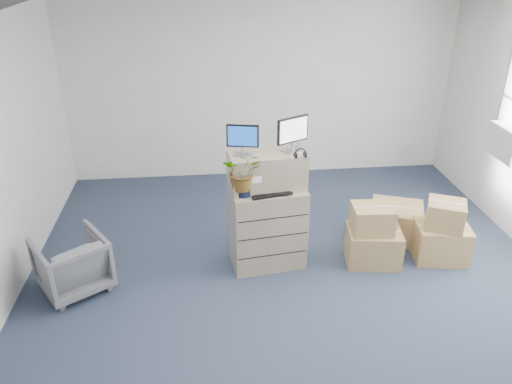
% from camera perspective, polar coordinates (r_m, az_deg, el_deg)
% --- Properties ---
extents(ground, '(7.00, 7.00, 0.00)m').
position_cam_1_polar(ground, '(5.40, 4.93, -13.03)').
color(ground, '#273447').
rests_on(ground, ground).
extents(wall_back, '(6.00, 0.02, 2.80)m').
position_cam_1_polar(wall_back, '(7.90, 0.59, 11.63)').
color(wall_back, silver).
rests_on(wall_back, ground).
extents(ac_unit, '(0.24, 0.60, 0.40)m').
position_cam_1_polar(ac_unit, '(7.01, 26.89, 5.02)').
color(ac_unit, silver).
rests_on(ac_unit, wall_right).
extents(filing_cabinet_lower, '(0.89, 0.62, 0.97)m').
position_cam_1_polar(filing_cabinet_lower, '(5.80, 1.30, -4.01)').
color(filing_cabinet_lower, gray).
rests_on(filing_cabinet_lower, ground).
extents(filing_cabinet_upper, '(0.88, 0.52, 0.42)m').
position_cam_1_polar(filing_cabinet_upper, '(5.52, 1.25, 2.46)').
color(filing_cabinet_upper, gray).
rests_on(filing_cabinet_upper, filing_cabinet_lower).
extents(monitor_left, '(0.34, 0.17, 0.34)m').
position_cam_1_polar(monitor_left, '(5.32, -1.54, 6.16)').
color(monitor_left, '#99999E').
rests_on(monitor_left, filing_cabinet_upper).
extents(monitor_right, '(0.36, 0.23, 0.39)m').
position_cam_1_polar(monitor_right, '(5.42, 4.22, 6.81)').
color(monitor_right, '#99999E').
rests_on(monitor_right, filing_cabinet_upper).
extents(headphones, '(0.13, 0.03, 0.13)m').
position_cam_1_polar(headphones, '(5.35, 5.08, 4.39)').
color(headphones, black).
rests_on(headphones, filing_cabinet_upper).
extents(keyboard, '(0.49, 0.29, 0.02)m').
position_cam_1_polar(keyboard, '(5.46, 1.65, -0.12)').
color(keyboard, black).
rests_on(keyboard, filing_cabinet_lower).
extents(mouse, '(0.09, 0.06, 0.03)m').
position_cam_1_polar(mouse, '(5.56, 5.28, 0.36)').
color(mouse, silver).
rests_on(mouse, filing_cabinet_lower).
extents(water_bottle, '(0.07, 0.07, 0.26)m').
position_cam_1_polar(water_bottle, '(5.59, 1.59, 1.91)').
color(water_bottle, '#9C9FA5').
rests_on(water_bottle, filing_cabinet_lower).
extents(phone_dock, '(0.05, 0.05, 0.11)m').
position_cam_1_polar(phone_dock, '(5.54, 1.01, 0.63)').
color(phone_dock, silver).
rests_on(phone_dock, filing_cabinet_lower).
extents(external_drive, '(0.20, 0.15, 0.06)m').
position_cam_1_polar(external_drive, '(5.72, 4.07, 1.31)').
color(external_drive, black).
rests_on(external_drive, filing_cabinet_lower).
extents(tissue_box, '(0.23, 0.17, 0.08)m').
position_cam_1_polar(tissue_box, '(5.72, 4.81, 2.00)').
color(tissue_box, '#409CDC').
rests_on(tissue_box, external_drive).
extents(potted_plant, '(0.48, 0.51, 0.43)m').
position_cam_1_polar(potted_plant, '(5.30, -1.48, 1.87)').
color(potted_plant, '#93AB89').
rests_on(potted_plant, filing_cabinet_lower).
extents(office_chair, '(0.92, 0.90, 0.70)m').
position_cam_1_polar(office_chair, '(5.80, -20.31, -7.44)').
color(office_chair, slate).
rests_on(office_chair, ground).
extents(cardboard_boxes, '(1.51, 1.23, 0.77)m').
position_cam_1_polar(cardboard_boxes, '(6.35, 16.56, -4.33)').
color(cardboard_boxes, '#A07D4D').
rests_on(cardboard_boxes, ground).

